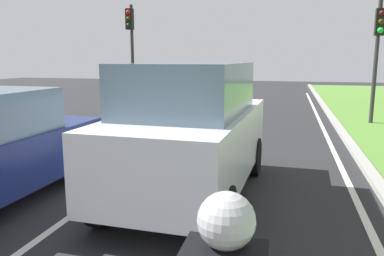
# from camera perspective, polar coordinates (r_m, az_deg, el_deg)

# --- Properties ---
(ground_plane) EXTENTS (60.00, 60.00, 0.00)m
(ground_plane) POSITION_cam_1_polar(r_m,az_deg,el_deg) (11.81, 2.15, -1.16)
(ground_plane) COLOR #262628
(lane_line_center) EXTENTS (0.12, 32.00, 0.01)m
(lane_line_center) POSITION_cam_1_polar(r_m,az_deg,el_deg) (11.97, -1.13, -0.98)
(lane_line_center) COLOR silver
(lane_line_center) RESTS_ON ground
(lane_line_right_edge) EXTENTS (0.12, 32.00, 0.01)m
(lane_line_right_edge) POSITION_cam_1_polar(r_m,az_deg,el_deg) (11.62, 19.79, -1.95)
(lane_line_right_edge) COLOR silver
(lane_line_right_edge) RESTS_ON ground
(curb_right) EXTENTS (0.24, 48.00, 0.12)m
(curb_right) POSITION_cam_1_polar(r_m,az_deg,el_deg) (11.67, 22.25, -1.78)
(curb_right) COLOR #9E9B93
(curb_right) RESTS_ON ground
(car_suv_ahead) EXTENTS (2.10, 4.57, 2.28)m
(car_suv_ahead) POSITION_cam_1_polar(r_m,az_deg,el_deg) (6.41, -0.11, -0.33)
(car_suv_ahead) COLOR silver
(car_suv_ahead) RESTS_ON ground
(traffic_light_near_right) EXTENTS (0.32, 0.50, 4.34)m
(traffic_light_near_right) POSITION_cam_1_polar(r_m,az_deg,el_deg) (15.00, 25.99, 11.42)
(traffic_light_near_right) COLOR #2D2D2D
(traffic_light_near_right) RESTS_ON ground
(traffic_light_overhead_left) EXTENTS (0.32, 0.50, 4.70)m
(traffic_light_overhead_left) POSITION_cam_1_polar(r_m,az_deg,el_deg) (17.76, -9.09, 12.97)
(traffic_light_overhead_left) COLOR #2D2D2D
(traffic_light_overhead_left) RESTS_ON ground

